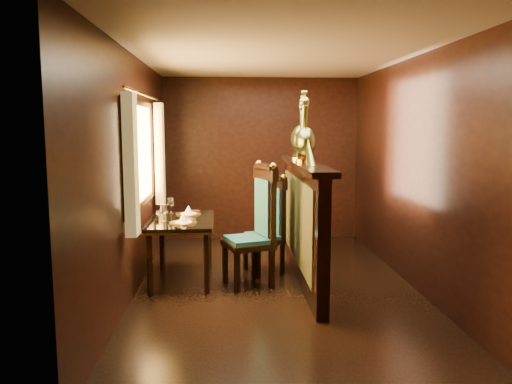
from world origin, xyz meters
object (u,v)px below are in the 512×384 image
dining_table (181,225)px  peacock_left (306,129)px  chair_left (259,221)px  chair_right (272,221)px  peacock_right (301,126)px

dining_table → peacock_left: (1.38, -0.23, 1.09)m
chair_left → chair_right: (0.19, 0.45, -0.09)m
peacock_right → chair_right: bearing=153.9°
dining_table → peacock_right: 1.77m
chair_left → dining_table: bearing=147.5°
peacock_left → peacock_right: bearing=90.0°
chair_left → peacock_left: (0.51, -0.02, 1.01)m
dining_table → chair_right: size_ratio=1.01×
dining_table → peacock_right: (1.38, 0.08, 1.11)m
chair_left → peacock_left: 1.13m
dining_table → peacock_left: 1.77m
chair_right → peacock_left: size_ratio=1.64×
chair_right → chair_left: bearing=-126.7°
chair_right → peacock_left: 1.24m
peacock_right → peacock_left: bearing=-90.0°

